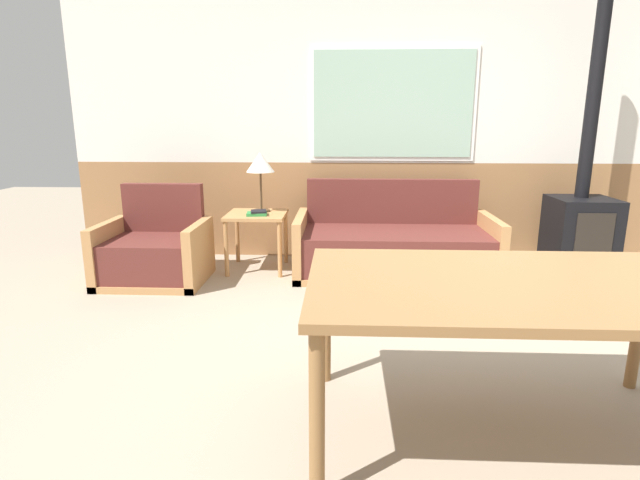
# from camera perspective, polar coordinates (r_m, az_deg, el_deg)

# --- Properties ---
(ground_plane) EXTENTS (16.00, 16.00, 0.00)m
(ground_plane) POSITION_cam_1_polar(r_m,az_deg,el_deg) (3.04, 18.42, -14.97)
(ground_plane) COLOR gray
(wall_back) EXTENTS (7.20, 0.09, 2.70)m
(wall_back) POSITION_cam_1_polar(r_m,az_deg,el_deg) (5.26, 11.61, 12.64)
(wall_back) COLOR #996B42
(wall_back) RESTS_ON ground_plane
(couch) EXTENTS (1.84, 0.87, 0.85)m
(couch) POSITION_cam_1_polar(r_m,az_deg,el_deg) (4.75, 8.44, -0.80)
(couch) COLOR #B27F4C
(couch) RESTS_ON ground_plane
(armchair) EXTENTS (0.90, 0.73, 0.85)m
(armchair) POSITION_cam_1_polar(r_m,az_deg,el_deg) (4.71, -18.33, -1.46)
(armchair) COLOR #B27F4C
(armchair) RESTS_ON ground_plane
(side_table) EXTENTS (0.56, 0.56, 0.55)m
(side_table) POSITION_cam_1_polar(r_m,az_deg,el_deg) (4.82, -7.24, 2.01)
(side_table) COLOR #B27F4C
(side_table) RESTS_ON ground_plane
(table_lamp) EXTENTS (0.27, 0.27, 0.57)m
(table_lamp) POSITION_cam_1_polar(r_m,az_deg,el_deg) (4.83, -6.84, 8.58)
(table_lamp) COLOR #4C3823
(table_lamp) RESTS_ON side_table
(book_stack) EXTENTS (0.20, 0.17, 0.04)m
(book_stack) POSITION_cam_1_polar(r_m,az_deg,el_deg) (4.70, -7.17, 3.07)
(book_stack) COLOR #2D7F3D
(book_stack) RESTS_ON side_table
(dining_table) EXTENTS (1.79, 1.03, 0.74)m
(dining_table) POSITION_cam_1_polar(r_m,az_deg,el_deg) (2.33, 21.24, -5.86)
(dining_table) COLOR olive
(dining_table) RESTS_ON ground_plane
(wood_stove) EXTENTS (0.54, 0.54, 2.57)m
(wood_stove) POSITION_cam_1_polar(r_m,az_deg,el_deg) (5.23, 27.74, 2.66)
(wood_stove) COLOR black
(wood_stove) RESTS_ON ground_plane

